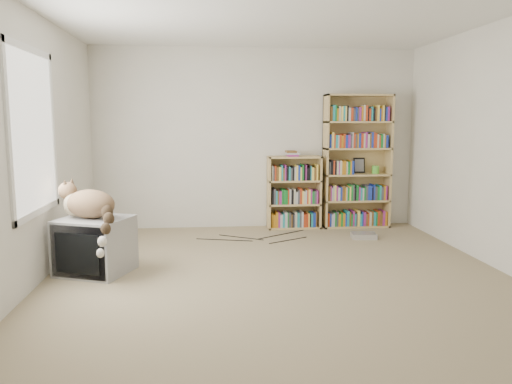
{
  "coord_description": "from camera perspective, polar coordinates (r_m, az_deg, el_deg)",
  "views": [
    {
      "loc": [
        -0.67,
        -4.5,
        1.5
      ],
      "look_at": [
        -0.14,
        1.0,
        0.71
      ],
      "focal_mm": 35.0,
      "sensor_mm": 36.0,
      "label": 1
    }
  ],
  "objects": [
    {
      "name": "floor",
      "position": [
        4.79,
        2.9,
        -10.12
      ],
      "size": [
        4.5,
        5.0,
        0.01
      ],
      "primitive_type": "cube",
      "color": "gray",
      "rests_on": "ground"
    },
    {
      "name": "wall_back",
      "position": [
        7.04,
        -0.02,
        6.1
      ],
      "size": [
        4.5,
        0.02,
        2.5
      ],
      "primitive_type": "cube",
      "color": "beige",
      "rests_on": "floor"
    },
    {
      "name": "wall_front",
      "position": [
        2.12,
        13.04,
        1.17
      ],
      "size": [
        4.5,
        0.02,
        2.5
      ],
      "primitive_type": "cube",
      "color": "beige",
      "rests_on": "floor"
    },
    {
      "name": "wall_left",
      "position": [
        4.77,
        -24.86,
        4.38
      ],
      "size": [
        0.02,
        5.0,
        2.5
      ],
      "primitive_type": "cube",
      "color": "beige",
      "rests_on": "floor"
    },
    {
      "name": "ceiling",
      "position": [
        4.66,
        3.14,
        20.52
      ],
      "size": [
        4.5,
        5.0,
        0.02
      ],
      "primitive_type": "cube",
      "color": "white",
      "rests_on": "wall_back"
    },
    {
      "name": "window",
      "position": [
        4.95,
        -24.07,
        6.28
      ],
      "size": [
        0.02,
        1.22,
        1.52
      ],
      "primitive_type": "cube",
      "color": "white",
      "rests_on": "wall_left"
    },
    {
      "name": "crt_tv",
      "position": [
        5.22,
        -17.86,
        -5.84
      ],
      "size": [
        0.8,
        0.77,
        0.55
      ],
      "rotation": [
        0.0,
        0.0,
        -0.37
      ],
      "color": "#969699",
      "rests_on": "floor"
    },
    {
      "name": "cat",
      "position": [
        5.09,
        -18.27,
        -1.82
      ],
      "size": [
        0.7,
        0.77,
        0.62
      ],
      "rotation": [
        0.0,
        0.0,
        -0.41
      ],
      "color": "#3C2A18",
      "rests_on": "crt_tv"
    },
    {
      "name": "bookcase_tall",
      "position": [
        7.2,
        11.41,
        3.06
      ],
      "size": [
        0.93,
        0.3,
        1.86
      ],
      "color": "tan",
      "rests_on": "floor"
    },
    {
      "name": "bookcase_short",
      "position": [
        7.04,
        4.32,
        -0.29
      ],
      "size": [
        0.74,
        0.3,
        1.01
      ],
      "color": "tan",
      "rests_on": "floor"
    },
    {
      "name": "book_stack",
      "position": [
        6.93,
        4.14,
        4.42
      ],
      "size": [
        0.19,
        0.24,
        0.08
      ],
      "primitive_type": "cube",
      "color": "#B93818",
      "rests_on": "bookcase_short"
    },
    {
      "name": "green_mug",
      "position": [
        7.27,
        13.47,
        2.51
      ],
      "size": [
        0.1,
        0.1,
        0.11
      ],
      "primitive_type": "cylinder",
      "color": "#5CC337",
      "rests_on": "bookcase_tall"
    },
    {
      "name": "framed_print",
      "position": [
        7.29,
        11.7,
        3.0
      ],
      "size": [
        0.16,
        0.05,
        0.22
      ],
      "primitive_type": "cube",
      "rotation": [
        -0.17,
        0.0,
        0.0
      ],
      "color": "black",
      "rests_on": "bookcase_tall"
    },
    {
      "name": "dvd_player",
      "position": [
        6.59,
        12.2,
        -4.89
      ],
      "size": [
        0.33,
        0.26,
        0.07
      ],
      "primitive_type": "cube",
      "rotation": [
        0.0,
        0.0,
        -0.12
      ],
      "color": "silver",
      "rests_on": "floor"
    },
    {
      "name": "wall_outlet",
      "position": [
        5.64,
        -21.54,
        -4.51
      ],
      "size": [
        0.01,
        0.08,
        0.13
      ],
      "primitive_type": "cube",
      "color": "silver",
      "rests_on": "wall_left"
    },
    {
      "name": "floor_cables",
      "position": [
        6.51,
        1.54,
        -5.16
      ],
      "size": [
        1.2,
        0.7,
        0.01
      ],
      "primitive_type": null,
      "color": "black",
      "rests_on": "floor"
    }
  ]
}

